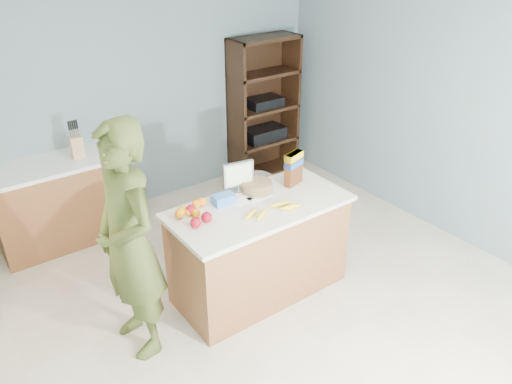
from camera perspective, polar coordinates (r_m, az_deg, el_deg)
floor at (r=4.53m, az=2.68°, el=-12.96°), size 4.50×5.00×0.02m
walls at (r=3.66m, az=3.26°, el=6.94°), size 4.52×5.02×2.51m
counter_peninsula at (r=4.46m, az=0.38°, el=-6.89°), size 1.56×0.76×0.90m
back_cabinet at (r=5.54m, az=-21.86°, el=-1.19°), size 1.24×0.62×0.90m
shelving_unit at (r=6.57m, az=0.63°, el=9.37°), size 0.90×0.40×1.80m
person at (r=3.74m, az=-14.33°, el=-5.71°), size 0.50×0.72×1.89m
knife_block at (r=5.35m, az=-19.82°, el=4.95°), size 0.12×0.10×0.31m
envelopes at (r=4.28m, az=-0.58°, el=-0.82°), size 0.40×0.19×0.00m
bananas at (r=4.08m, az=1.74°, el=-2.05°), size 0.53×0.21×0.04m
apples at (r=3.97m, az=-6.69°, el=-2.81°), size 0.20×0.28×0.09m
oranges at (r=4.10m, az=-7.56°, el=-1.93°), size 0.33×0.20×0.07m
blue_carton at (r=4.21m, az=-3.75°, el=-0.83°), size 0.19×0.13×0.08m
salad_bowl at (r=4.39m, az=0.09°, el=0.80°), size 0.30×0.30×0.13m
tv at (r=4.34m, az=-2.03°, el=1.92°), size 0.28×0.12×0.28m
cereal_box at (r=4.47m, az=4.33°, el=2.96°), size 0.22×0.13×0.30m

